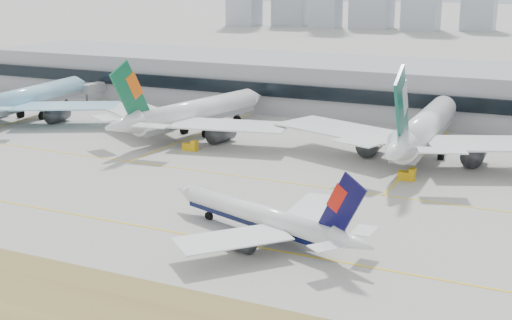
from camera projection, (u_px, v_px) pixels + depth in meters
The scene contains 8 objects.
ground at pixel (190, 223), 122.91m from camera, with size 3000.00×3000.00×0.00m, color #A09E96.
taxiing_airliner at pixel (265, 218), 114.82m from camera, with size 42.13×35.76×14.60m.
widebody_korean at pixel (28, 99), 209.55m from camera, with size 63.05×62.07×22.61m.
widebody_eva at pixel (192, 114), 187.48m from camera, with size 62.35×61.77×22.57m.
widebody_cathay at pixel (423, 130), 164.47m from camera, with size 70.41×68.78×25.10m.
terminal at pixel (379, 87), 221.12m from camera, with size 280.00×43.10×15.00m.
gse_b at pixel (191, 146), 173.29m from camera, with size 3.55×2.00×2.60m.
gse_c at pixel (407, 175), 148.37m from camera, with size 3.55×2.00×2.60m.
Camera 1 is at (60.61, -99.72, 41.71)m, focal length 50.00 mm.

